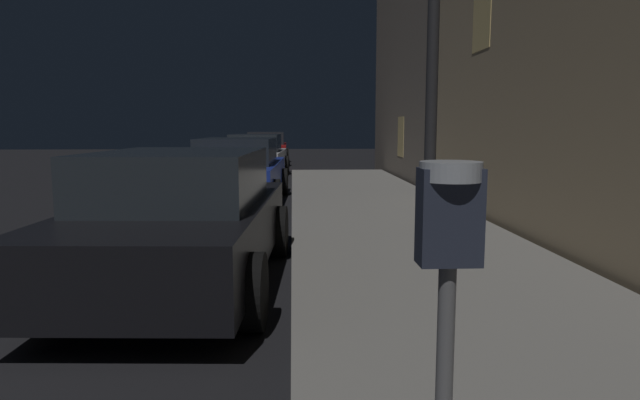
{
  "coord_description": "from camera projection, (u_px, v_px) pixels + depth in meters",
  "views": [
    {
      "loc": [
        4.02,
        -1.72,
        1.68
      ],
      "look_at": [
        4.2,
        1.93,
        1.2
      ],
      "focal_mm": 31.24,
      "sensor_mm": 36.0,
      "label": 1
    }
  ],
  "objects": [
    {
      "name": "building_far",
      "position": [
        499.0,
        19.0,
        17.35
      ],
      "size": [
        6.41,
        8.74,
        10.03
      ],
      "color": "#6B6056",
      "rests_on": "ground"
    },
    {
      "name": "car_red",
      "position": [
        266.0,
        148.0,
        25.02
      ],
      "size": [
        2.05,
        4.29,
        1.43
      ],
      "color": "maroon",
      "rests_on": "ground"
    },
    {
      "name": "car_blue",
      "position": [
        239.0,
        171.0,
        12.19
      ],
      "size": [
        2.12,
        4.65,
        1.43
      ],
      "color": "navy",
      "rests_on": "ground"
    },
    {
      "name": "car_silver",
      "position": [
        257.0,
        157.0,
        18.15
      ],
      "size": [
        2.11,
        4.31,
        1.43
      ],
      "color": "#B7B7BF",
      "rests_on": "ground"
    },
    {
      "name": "car_black",
      "position": [
        182.0,
        219.0,
        5.85
      ],
      "size": [
        2.22,
        4.39,
        1.43
      ],
      "color": "black",
      "rests_on": "ground"
    },
    {
      "name": "parking_meter",
      "position": [
        448.0,
        273.0,
        1.73
      ],
      "size": [
        0.19,
        0.19,
        1.43
      ],
      "color": "#59595B",
      "rests_on": "sidewalk"
    }
  ]
}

